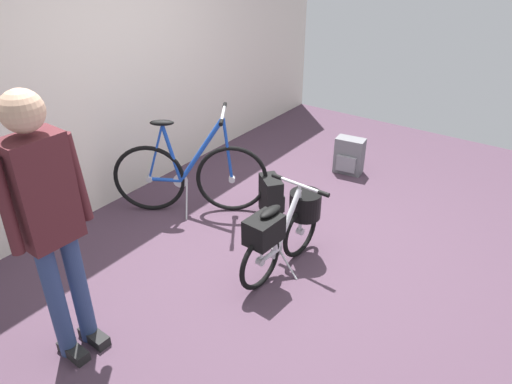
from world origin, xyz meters
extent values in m
plane|color=#473342|center=(0.00, 0.00, 0.00)|extent=(6.89, 6.89, 0.00)
cube|color=silver|center=(0.00, 1.97, 1.32)|extent=(6.89, 0.10, 2.63)
torus|color=black|center=(0.05, -0.07, 0.23)|extent=(0.46, 0.07, 0.46)
cylinder|color=#B7B7BC|center=(0.05, -0.07, 0.23)|extent=(0.06, 0.05, 0.06)
torus|color=black|center=(-0.48, -0.04, 0.23)|extent=(0.46, 0.07, 0.46)
cylinder|color=#B7B7BC|center=(-0.48, -0.04, 0.23)|extent=(0.06, 0.05, 0.06)
cylinder|color=silver|center=(-0.38, -0.04, 0.22)|extent=(0.21, 0.05, 0.05)
cylinder|color=silver|center=(-0.14, -0.06, 0.43)|extent=(0.32, 0.06, 0.45)
cylinder|color=silver|center=(-0.32, -0.05, 0.41)|extent=(0.12, 0.04, 0.39)
cylinder|color=silver|center=(-0.38, -0.04, 0.22)|extent=(0.20, 0.04, 0.04)
cylinder|color=silver|center=(0.03, -0.07, 0.44)|extent=(0.07, 0.03, 0.42)
cylinder|color=silver|center=(-0.42, -0.04, 0.42)|extent=(0.14, 0.03, 0.38)
ellipsoid|color=black|center=(-0.36, -0.04, 0.62)|extent=(0.23, 0.10, 0.05)
cylinder|color=#B7B7BC|center=(0.01, -0.07, 0.67)|extent=(0.03, 0.03, 0.04)
cylinder|color=#B7B7BC|center=(0.01, -0.07, 0.69)|extent=(0.05, 0.44, 0.03)
cylinder|color=black|center=(-0.01, -0.29, 0.69)|extent=(0.04, 0.09, 0.04)
cylinder|color=black|center=(0.02, 0.15, 0.69)|extent=(0.04, 0.09, 0.04)
cylinder|color=#B7B7BC|center=(-0.28, -0.05, 0.22)|extent=(0.14, 0.02, 0.14)
cylinder|color=#B7B7BC|center=(-0.25, -0.14, 0.10)|extent=(0.03, 0.19, 0.22)
cylinder|color=black|center=(0.10, -0.07, 0.46)|extent=(0.28, 0.28, 0.22)
cube|color=black|center=(-0.44, -0.04, 0.50)|extent=(0.29, 0.22, 0.20)
torus|color=black|center=(0.28, 0.83, 0.34)|extent=(0.42, 0.58, 0.68)
cylinder|color=#B7B7BC|center=(0.28, 0.83, 0.34)|extent=(0.08, 0.08, 0.06)
torus|color=black|center=(-0.17, 1.48, 0.34)|extent=(0.42, 0.58, 0.68)
cylinder|color=#B7B7BC|center=(-0.17, 1.48, 0.34)|extent=(0.08, 0.08, 0.06)
cylinder|color=#1947B2|center=(-0.08, 1.35, 0.33)|extent=(0.20, 0.27, 0.05)
cylinder|color=#1947B2|center=(0.13, 1.06, 0.64)|extent=(0.30, 0.40, 0.66)
cylinder|color=#1947B2|center=(-0.03, 1.28, 0.61)|extent=(0.12, 0.15, 0.57)
cylinder|color=#1947B2|center=(-0.08, 1.35, 0.33)|extent=(0.19, 0.26, 0.04)
cylinder|color=#1947B2|center=(0.27, 0.86, 0.65)|extent=(0.08, 0.09, 0.62)
cylinder|color=#1947B2|center=(-0.12, 1.40, 0.62)|extent=(0.13, 0.17, 0.55)
ellipsoid|color=black|center=(-0.07, 1.33, 0.91)|extent=(0.20, 0.23, 0.05)
cylinder|color=#B7B7BC|center=(0.25, 0.88, 0.98)|extent=(0.03, 0.03, 0.04)
cylinder|color=#B7B7BC|center=(0.25, 0.88, 1.00)|extent=(0.38, 0.27, 0.03)
cylinder|color=black|center=(0.07, 0.76, 1.00)|extent=(0.09, 0.08, 0.04)
cylinder|color=black|center=(0.43, 1.01, 1.00)|extent=(0.09, 0.08, 0.04)
cylinder|color=#B7B7BC|center=(0.00, 1.23, 0.32)|extent=(0.09, 0.12, 0.14)
cylinder|color=#B7B7BC|center=(-0.04, 1.13, 0.15)|extent=(0.17, 0.12, 0.32)
cylinder|color=navy|center=(-1.75, 0.60, 0.42)|extent=(0.11, 0.11, 0.85)
cube|color=black|center=(-1.75, 0.55, 0.04)|extent=(0.10, 0.24, 0.07)
cylinder|color=navy|center=(-1.59, 0.60, 0.42)|extent=(0.11, 0.11, 0.85)
cube|color=black|center=(-1.59, 0.55, 0.04)|extent=(0.10, 0.24, 0.07)
cube|color=#4C1E23|center=(-1.67, 0.60, 1.17)|extent=(0.33, 0.21, 0.65)
cylinder|color=#4C1E23|center=(-1.88, 0.59, 1.17)|extent=(0.12, 0.13, 0.56)
cylinder|color=#4C1E23|center=(-1.46, 0.58, 1.17)|extent=(0.12, 0.13, 0.56)
sphere|color=tan|center=(-1.67, 0.60, 1.63)|extent=(0.23, 0.23, 0.23)
cube|color=slate|center=(1.70, 0.28, 0.20)|extent=(0.21, 0.33, 0.41)
cube|color=gray|center=(1.60, 0.27, 0.14)|extent=(0.06, 0.22, 0.18)
cube|color=black|center=(0.45, 0.50, 0.19)|extent=(0.30, 0.33, 0.38)
cube|color=black|center=(0.53, 0.44, 0.13)|extent=(0.15, 0.18, 0.17)
camera|label=1|loc=(-2.84, -1.69, 2.45)|focal=33.44mm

